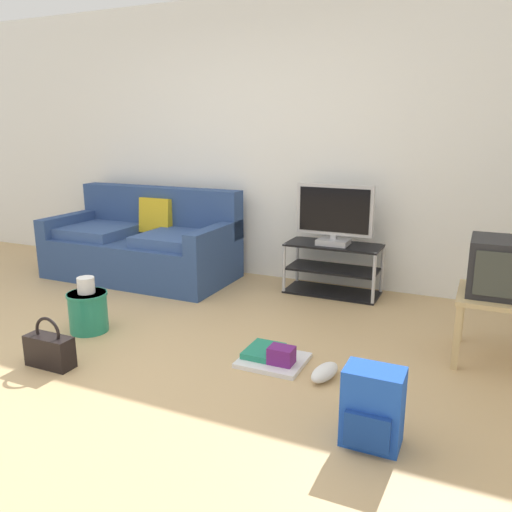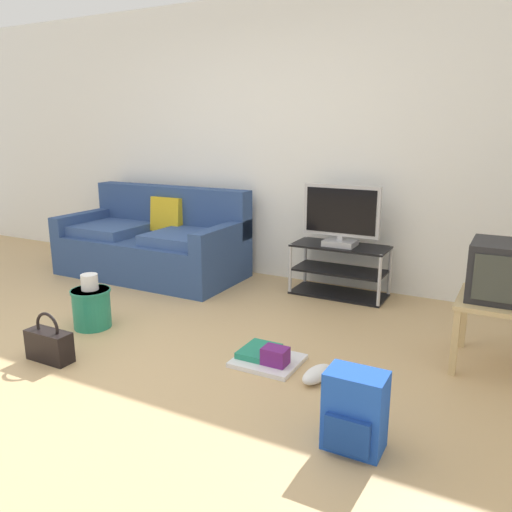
# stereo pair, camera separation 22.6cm
# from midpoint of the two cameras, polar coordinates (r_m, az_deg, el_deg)

# --- Properties ---
(ground_plane) EXTENTS (9.00, 9.80, 0.02)m
(ground_plane) POSITION_cam_midpoint_polar(r_m,az_deg,el_deg) (3.43, -14.65, -12.32)
(ground_plane) COLOR tan
(wall_back) EXTENTS (9.00, 0.10, 2.70)m
(wall_back) POSITION_cam_midpoint_polar(r_m,az_deg,el_deg) (5.13, 3.48, 12.59)
(wall_back) COLOR white
(wall_back) RESTS_ON ground_plane
(couch) EXTENTS (1.87, 0.92, 0.89)m
(couch) POSITION_cam_midpoint_polar(r_m,az_deg,el_deg) (5.35, -10.09, 1.36)
(couch) COLOR navy
(couch) RESTS_ON ground_plane
(tv_stand) EXTENTS (0.85, 0.39, 0.47)m
(tv_stand) POSITION_cam_midpoint_polar(r_m,az_deg,el_deg) (4.71, 10.70, -1.58)
(tv_stand) COLOR black
(tv_stand) RESTS_ON ground_plane
(flat_tv) EXTENTS (0.69, 0.22, 0.54)m
(flat_tv) POSITION_cam_midpoint_polar(r_m,az_deg,el_deg) (4.58, 10.90, 4.39)
(flat_tv) COLOR #B2B2B7
(flat_tv) RESTS_ON tv_stand
(side_table) EXTENTS (0.53, 0.53, 0.45)m
(side_table) POSITION_cam_midpoint_polar(r_m,az_deg,el_deg) (3.59, 27.54, -5.45)
(side_table) COLOR tan
(side_table) RESTS_ON ground_plane
(crt_tv) EXTENTS (0.44, 0.42, 0.36)m
(crt_tv) POSITION_cam_midpoint_polar(r_m,az_deg,el_deg) (3.54, 28.00, -1.56)
(crt_tv) COLOR #232326
(crt_tv) RESTS_ON side_table
(backpack) EXTENTS (0.28, 0.26, 0.39)m
(backpack) POSITION_cam_midpoint_polar(r_m,az_deg,el_deg) (2.58, 13.59, -16.59)
(backpack) COLOR blue
(backpack) RESTS_ON ground_plane
(handbag) EXTENTS (0.32, 0.13, 0.33)m
(handbag) POSITION_cam_midpoint_polar(r_m,az_deg,el_deg) (3.60, -20.46, -9.26)
(handbag) COLOR black
(handbag) RESTS_ON ground_plane
(cleaning_bucket) EXTENTS (0.30, 0.30, 0.42)m
(cleaning_bucket) POSITION_cam_midpoint_polar(r_m,az_deg,el_deg) (4.06, -16.42, -5.33)
(cleaning_bucket) COLOR #238466
(cleaning_bucket) RESTS_ON ground_plane
(sneakers_pair) EXTENTS (0.39, 0.29, 0.09)m
(sneakers_pair) POSITION_cam_midpoint_polar(r_m,az_deg,el_deg) (3.17, 10.73, -13.29)
(sneakers_pair) COLOR white
(sneakers_pair) RESTS_ON ground_plane
(floor_tray) EXTENTS (0.42, 0.37, 0.14)m
(floor_tray) POSITION_cam_midpoint_polar(r_m,az_deg,el_deg) (3.38, 3.20, -11.24)
(floor_tray) COLOR silver
(floor_tray) RESTS_ON ground_plane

